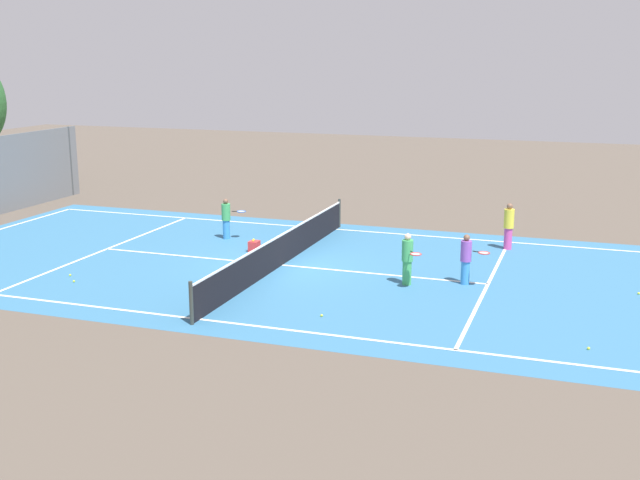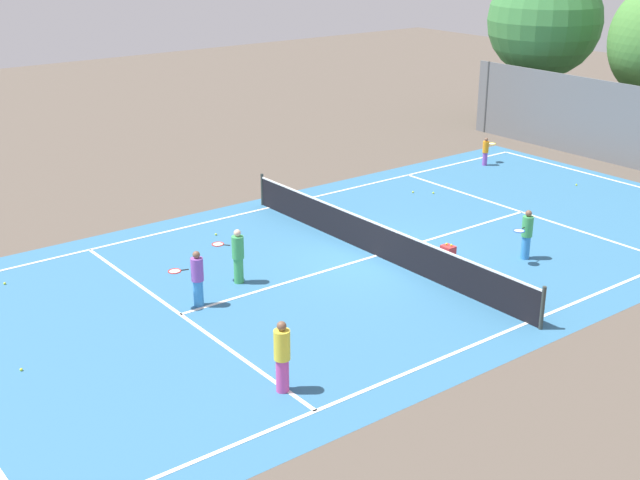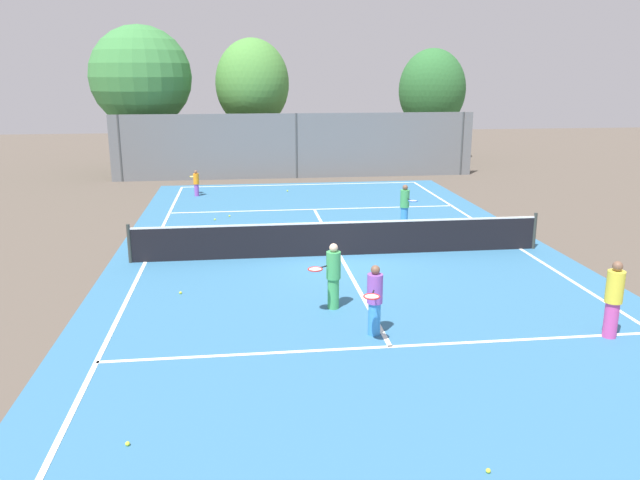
% 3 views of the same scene
% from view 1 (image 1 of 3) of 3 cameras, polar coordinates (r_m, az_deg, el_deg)
% --- Properties ---
extents(ground_plane, '(80.00, 80.00, 0.00)m').
position_cam_1_polar(ground_plane, '(24.79, -2.78, -1.83)').
color(ground_plane, brown).
extents(court_surface, '(13.00, 25.00, 0.01)m').
position_cam_1_polar(court_surface, '(24.79, -2.78, -1.83)').
color(court_surface, teal).
rests_on(court_surface, ground_plane).
extents(tennis_net, '(11.90, 0.10, 1.10)m').
position_cam_1_polar(tennis_net, '(24.66, -2.79, -0.69)').
color(tennis_net, '#333833').
rests_on(tennis_net, ground_plane).
extents(player_1, '(0.84, 0.73, 1.51)m').
position_cam_1_polar(player_1, '(22.63, 6.34, -1.33)').
color(player_1, '#3FA559').
rests_on(player_1, ground_plane).
extents(player_2, '(0.34, 0.34, 1.59)m').
position_cam_1_polar(player_2, '(27.36, 13.48, 1.00)').
color(player_2, '#D14799').
rests_on(player_2, ground_plane).
extents(player_3, '(0.54, 0.89, 1.47)m').
position_cam_1_polar(player_3, '(22.94, 10.54, -1.33)').
color(player_3, '#388CD8').
rests_on(player_3, ground_plane).
extents(player_4, '(0.50, 0.89, 1.46)m').
position_cam_1_polar(player_4, '(28.34, -6.77, 1.58)').
color(player_4, '#388CD8').
rests_on(player_4, ground_plane).
extents(ball_crate, '(0.37, 0.31, 0.43)m').
position_cam_1_polar(ball_crate, '(26.53, -4.78, -0.44)').
color(ball_crate, red).
rests_on(ball_crate, ground_plane).
extents(tennis_ball_0, '(0.07, 0.07, 0.07)m').
position_cam_1_polar(tennis_ball_0, '(23.49, 22.04, -3.59)').
color(tennis_ball_0, '#CCE533').
rests_on(tennis_ball_0, ground_plane).
extents(tennis_ball_1, '(0.07, 0.07, 0.07)m').
position_cam_1_polar(tennis_ball_1, '(19.99, 0.12, -5.47)').
color(tennis_ball_1, '#CCE533').
rests_on(tennis_ball_1, ground_plane).
extents(tennis_ball_2, '(0.07, 0.07, 0.07)m').
position_cam_1_polar(tennis_ball_2, '(21.77, -7.44, -4.00)').
color(tennis_ball_2, '#CCE533').
rests_on(tennis_ball_2, ground_plane).
extents(tennis_ball_3, '(0.07, 0.07, 0.07)m').
position_cam_1_polar(tennis_ball_3, '(24.70, -17.61, -2.43)').
color(tennis_ball_3, '#CCE533').
rests_on(tennis_ball_3, ground_plane).
extents(tennis_ball_4, '(0.07, 0.07, 0.07)m').
position_cam_1_polar(tennis_ball_4, '(24.01, -17.36, -2.86)').
color(tennis_ball_4, '#CCE533').
rests_on(tennis_ball_4, ground_plane).
extents(tennis_ball_5, '(0.07, 0.07, 0.07)m').
position_cam_1_polar(tennis_ball_5, '(18.83, 18.84, -7.42)').
color(tennis_ball_5, '#CCE533').
rests_on(tennis_ball_5, ground_plane).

